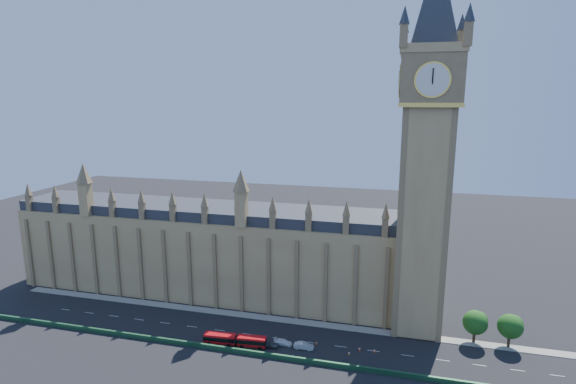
% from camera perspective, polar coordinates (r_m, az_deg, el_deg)
% --- Properties ---
extents(ground, '(400.00, 400.00, 0.00)m').
position_cam_1_polar(ground, '(121.41, -3.16, -17.81)').
color(ground, black).
rests_on(ground, ground).
extents(palace_westminster, '(120.00, 20.00, 28.00)m').
position_cam_1_polar(palace_westminster, '(142.84, -10.24, -7.21)').
color(palace_westminster, '#A98351').
rests_on(palace_westminster, ground).
extents(elizabeth_tower, '(20.59, 20.59, 105.00)m').
position_cam_1_polar(elizabeth_tower, '(114.77, 17.38, 8.58)').
color(elizabeth_tower, '#A98351').
rests_on(elizabeth_tower, ground).
extents(bridge_parapet, '(160.00, 0.60, 1.20)m').
position_cam_1_polar(bridge_parapet, '(113.76, -4.60, -19.70)').
color(bridge_parapet, '#1E4C2D').
rests_on(bridge_parapet, ground).
extents(kerb_north, '(160.00, 3.00, 0.16)m').
position_cam_1_polar(kerb_north, '(129.34, -1.86, -15.77)').
color(kerb_north, gray).
rests_on(kerb_north, ground).
extents(tree_east_near, '(6.00, 6.00, 8.50)m').
position_cam_1_polar(tree_east_near, '(124.88, 22.78, -14.96)').
color(tree_east_near, '#382619').
rests_on(tree_east_near, ground).
extents(tree_east_far, '(6.00, 6.00, 8.50)m').
position_cam_1_polar(tree_east_far, '(126.42, 26.49, -14.97)').
color(tree_east_far, '#382619').
rests_on(tree_east_far, ground).
extents(red_bus, '(15.81, 3.58, 2.66)m').
position_cam_1_polar(red_bus, '(117.56, -6.75, -18.16)').
color(red_bus, red).
rests_on(red_bus, ground).
extents(car_grey, '(4.89, 2.07, 1.65)m').
position_cam_1_polar(car_grey, '(116.57, -2.44, -18.70)').
color(car_grey, '#46494E').
rests_on(car_grey, ground).
extents(car_silver, '(4.95, 1.84, 1.62)m').
position_cam_1_polar(car_silver, '(115.75, 2.02, -18.94)').
color(car_silver, '#B8BCC0').
rests_on(car_silver, ground).
extents(car_white, '(4.82, 2.26, 1.36)m').
position_cam_1_polar(car_white, '(117.36, -0.63, -18.54)').
color(car_white, white).
rests_on(car_white, ground).
extents(cone_a, '(0.53, 0.53, 0.80)m').
position_cam_1_polar(cone_a, '(116.59, 9.08, -19.09)').
color(cone_a, black).
rests_on(cone_a, ground).
extents(cone_b, '(0.60, 0.60, 0.78)m').
position_cam_1_polar(cone_b, '(116.57, 10.92, -19.17)').
color(cone_b, black).
rests_on(cone_b, ground).
extents(cone_c, '(0.54, 0.54, 0.75)m').
position_cam_1_polar(cone_c, '(114.58, 7.77, -19.65)').
color(cone_c, black).
rests_on(cone_c, ground).
extents(cone_d, '(0.44, 0.44, 0.63)m').
position_cam_1_polar(cone_d, '(118.00, 3.64, -18.59)').
color(cone_d, black).
rests_on(cone_d, ground).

